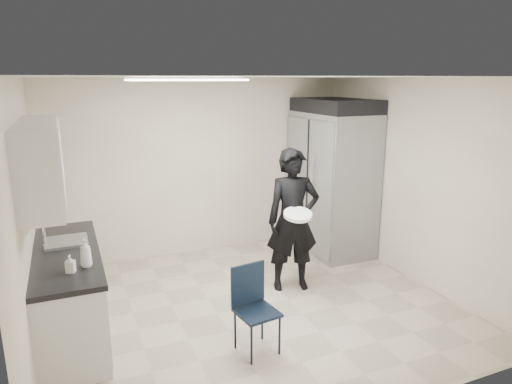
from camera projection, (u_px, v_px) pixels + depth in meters
name	position (u px, v px, depth m)	size (l,w,h in m)	color
floor	(253.00, 306.00, 5.32)	(4.50, 4.50, 0.00)	tan
ceiling	(253.00, 77.00, 4.69)	(4.50, 4.50, 0.00)	silver
back_wall	(202.00, 167.00, 6.79)	(4.50, 4.50, 0.00)	beige
left_wall	(25.00, 223.00, 4.16)	(4.00, 4.00, 0.00)	beige
right_wall	(414.00, 181.00, 5.86)	(4.00, 4.00, 0.00)	beige
ceiling_panel	(186.00, 80.00, 4.83)	(1.20, 0.60, 0.02)	white
lower_counter	(70.00, 295.00, 4.66)	(0.60, 1.90, 0.86)	silver
countertop	(65.00, 254.00, 4.55)	(0.64, 1.95, 0.05)	black
sink	(67.00, 247.00, 4.78)	(0.42, 0.40, 0.14)	gray
faucet	(45.00, 236.00, 4.67)	(0.02, 0.02, 0.24)	silver
upper_cabinets	(41.00, 162.00, 4.27)	(0.35, 1.80, 0.75)	silver
towel_dispenser	(40.00, 163.00, 5.33)	(0.22, 0.30, 0.35)	black
notice_sticker_left	(28.00, 228.00, 4.27)	(0.00, 0.12, 0.07)	yellow
notice_sticker_right	(30.00, 226.00, 4.46)	(0.00, 0.12, 0.07)	yellow
commercial_fridge	(332.00, 183.00, 6.90)	(0.80, 1.35, 2.10)	gray
fridge_compressor	(335.00, 106.00, 6.62)	(0.80, 1.35, 0.20)	black
folding_chair	(257.00, 313.00, 4.35)	(0.37, 0.37, 0.83)	black
man_tuxedo	(293.00, 220.00, 5.61)	(0.65, 0.43, 1.78)	black
bucket_lid	(298.00, 215.00, 5.33)	(0.34, 0.34, 0.04)	white
soap_bottle_a	(86.00, 253.00, 4.15)	(0.10, 0.10, 0.27)	silver
soap_bottle_b	(70.00, 264.00, 4.03)	(0.07, 0.07, 0.16)	#A3A1AC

